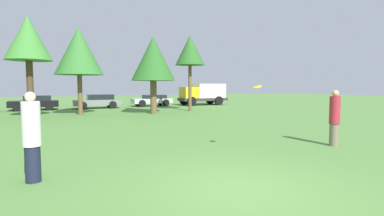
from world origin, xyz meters
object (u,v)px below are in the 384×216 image
object	(u,v)px
tree_1	(28,39)
parked_car_black	(35,102)
tree_3	(153,59)
tree_4	(190,51)
delivery_truck_yellow	(203,93)
person_catcher	(334,118)
parked_car_grey	(98,101)
tree_2	(79,51)
person_thrower	(32,137)
parked_car_silver	(152,100)
frisbee	(257,87)

from	to	relation	value
tree_1	parked_car_black	world-z (taller)	tree_1
tree_3	tree_4	distance (m)	3.80
tree_4	delivery_truck_yellow	size ratio (longest dim) A/B	1.18
person_catcher	delivery_truck_yellow	xyz separation A→B (m)	(6.58, 21.23, 0.31)
person_catcher	tree_3	xyz separation A→B (m)	(-1.65, 14.08, 3.08)
person_catcher	parked_car_grey	size ratio (longest dim) A/B	0.46
parked_car_grey	tree_2	bearing A→B (deg)	71.07
person_thrower	tree_2	size ratio (longest dim) A/B	0.31
tree_1	tree_2	world-z (taller)	tree_1
parked_car_grey	parked_car_silver	size ratio (longest dim) A/B	1.04
parked_car_silver	tree_4	bearing A→B (deg)	98.49
tree_1	tree_2	xyz separation A→B (m)	(3.07, 1.43, -0.42)
tree_3	delivery_truck_yellow	distance (m)	11.25
person_thrower	person_catcher	world-z (taller)	person_thrower
tree_1	tree_4	xyz separation A→B (m)	(11.64, 0.88, 0.02)
person_catcher	parked_car_black	world-z (taller)	person_catcher
parked_car_grey	person_catcher	bearing A→B (deg)	103.01
tree_4	parked_car_black	size ratio (longest dim) A/B	1.61
parked_car_grey	tree_3	bearing A→B (deg)	112.41
person_thrower	tree_3	xyz separation A→B (m)	(7.52, 13.72, 3.08)
person_catcher	frisbee	size ratio (longest dim) A/B	7.57
delivery_truck_yellow	frisbee	bearing A→B (deg)	66.09
tree_1	tree_2	size ratio (longest dim) A/B	1.03
frisbee	parked_car_grey	distance (m)	21.34
tree_2	parked_car_black	distance (m)	7.90
person_thrower	person_catcher	bearing A→B (deg)	0.00
tree_2	tree_3	size ratio (longest dim) A/B	1.09
parked_car_grey	parked_car_silver	world-z (taller)	parked_car_grey
tree_1	parked_car_grey	distance (m)	9.91
parked_car_black	parked_car_silver	distance (m)	10.73
person_catcher	parked_car_grey	world-z (taller)	person_catcher
person_catcher	parked_car_black	size ratio (longest dim) A/B	0.50
tree_1	tree_4	bearing A→B (deg)	4.32
person_thrower	tree_4	size ratio (longest dim) A/B	0.31
tree_4	tree_2	bearing A→B (deg)	176.32
tree_1	parked_car_grey	bearing A→B (deg)	54.48
frisbee	tree_1	xyz separation A→B (m)	(-6.53, 13.98, 2.91)
parked_car_grey	delivery_truck_yellow	distance (m)	11.14
tree_3	person_catcher	bearing A→B (deg)	-83.30
person_thrower	frisbee	xyz separation A→B (m)	(5.97, -0.14, 1.06)
tree_2	parked_car_grey	size ratio (longest dim) A/B	1.48
tree_3	tree_4	size ratio (longest dim) A/B	0.92
tree_2	parked_car_grey	distance (m)	7.31
person_thrower	tree_2	world-z (taller)	tree_2
tree_2	tree_3	xyz separation A→B (m)	(5.02, -1.55, -0.47)
person_thrower	parked_car_black	bearing A→B (deg)	93.76
tree_2	parked_car_grey	world-z (taller)	tree_2
person_catcher	tree_4	bearing A→B (deg)	-94.93
parked_car_grey	tree_4	bearing A→B (deg)	136.27
parked_car_silver	tree_1	bearing A→B (deg)	37.32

